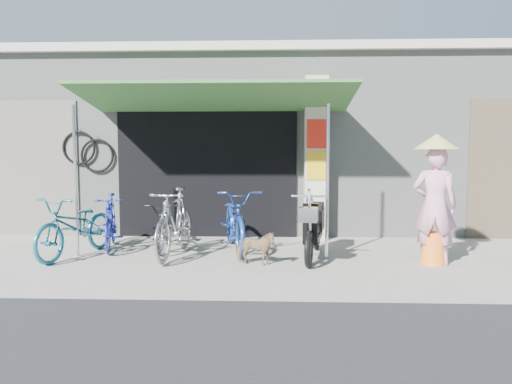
{
  "coord_description": "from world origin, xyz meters",
  "views": [
    {
      "loc": [
        0.12,
        -6.86,
        1.69
      ],
      "look_at": [
        -0.2,
        1.0,
        1.0
      ],
      "focal_mm": 35.0,
      "sensor_mm": 36.0,
      "label": 1
    }
  ],
  "objects_px": {
    "bike_blue": "(110,222)",
    "nun": "(435,201)",
    "street_dog": "(255,248)",
    "bike_black": "(164,226)",
    "bike_silver": "(175,222)",
    "bike_navy": "(235,220)",
    "moped": "(313,227)",
    "bike_teal": "(77,226)"
  },
  "relations": [
    {
      "from": "bike_blue",
      "to": "nun",
      "type": "bearing_deg",
      "value": -22.95
    },
    {
      "from": "street_dog",
      "to": "bike_black",
      "type": "bearing_deg",
      "value": 69.04
    },
    {
      "from": "bike_blue",
      "to": "street_dog",
      "type": "height_order",
      "value": "bike_blue"
    },
    {
      "from": "bike_black",
      "to": "bike_silver",
      "type": "distance_m",
      "value": 0.66
    },
    {
      "from": "nun",
      "to": "bike_navy",
      "type": "bearing_deg",
      "value": 0.39
    },
    {
      "from": "moped",
      "to": "nun",
      "type": "height_order",
      "value": "nun"
    },
    {
      "from": "bike_teal",
      "to": "nun",
      "type": "xyz_separation_m",
      "value": [
        5.42,
        -0.27,
        0.45
      ]
    },
    {
      "from": "bike_blue",
      "to": "bike_black",
      "type": "relative_size",
      "value": 1.01
    },
    {
      "from": "bike_black",
      "to": "bike_navy",
      "type": "relative_size",
      "value": 0.77
    },
    {
      "from": "bike_silver",
      "to": "street_dog",
      "type": "relative_size",
      "value": 3.0
    },
    {
      "from": "bike_blue",
      "to": "bike_black",
      "type": "xyz_separation_m",
      "value": [
        0.91,
        0.01,
        -0.06
      ]
    },
    {
      "from": "bike_blue",
      "to": "bike_silver",
      "type": "height_order",
      "value": "bike_silver"
    },
    {
      "from": "bike_blue",
      "to": "bike_navy",
      "type": "xyz_separation_m",
      "value": [
        2.11,
        -0.05,
        0.05
      ]
    },
    {
      "from": "bike_navy",
      "to": "moped",
      "type": "bearing_deg",
      "value": -32.42
    },
    {
      "from": "moped",
      "to": "nun",
      "type": "xyz_separation_m",
      "value": [
        1.73,
        -0.35,
        0.46
      ]
    },
    {
      "from": "nun",
      "to": "street_dog",
      "type": "bearing_deg",
      "value": 19.99
    },
    {
      "from": "bike_silver",
      "to": "nun",
      "type": "distance_m",
      "value": 3.92
    },
    {
      "from": "bike_teal",
      "to": "bike_navy",
      "type": "bearing_deg",
      "value": 28.34
    },
    {
      "from": "nun",
      "to": "moped",
      "type": "bearing_deg",
      "value": 4.17
    },
    {
      "from": "bike_silver",
      "to": "bike_navy",
      "type": "relative_size",
      "value": 0.91
    },
    {
      "from": "bike_black",
      "to": "bike_silver",
      "type": "bearing_deg",
      "value": -70.04
    },
    {
      "from": "bike_teal",
      "to": "bike_silver",
      "type": "height_order",
      "value": "bike_silver"
    },
    {
      "from": "bike_teal",
      "to": "bike_black",
      "type": "xyz_separation_m",
      "value": [
        1.24,
        0.6,
        -0.08
      ]
    },
    {
      "from": "bike_silver",
      "to": "nun",
      "type": "height_order",
      "value": "nun"
    },
    {
      "from": "bike_silver",
      "to": "nun",
      "type": "relative_size",
      "value": 0.95
    },
    {
      "from": "bike_teal",
      "to": "moped",
      "type": "height_order",
      "value": "moped"
    },
    {
      "from": "bike_silver",
      "to": "bike_teal",
      "type": "bearing_deg",
      "value": -172.76
    },
    {
      "from": "bike_teal",
      "to": "bike_silver",
      "type": "bearing_deg",
      "value": 17.06
    },
    {
      "from": "bike_teal",
      "to": "bike_blue",
      "type": "distance_m",
      "value": 0.68
    },
    {
      "from": "bike_navy",
      "to": "bike_blue",
      "type": "bearing_deg",
      "value": 166.27
    },
    {
      "from": "street_dog",
      "to": "bike_teal",
      "type": "bearing_deg",
      "value": 93.86
    },
    {
      "from": "bike_black",
      "to": "moped",
      "type": "distance_m",
      "value": 2.51
    },
    {
      "from": "bike_blue",
      "to": "bike_navy",
      "type": "distance_m",
      "value": 2.11
    },
    {
      "from": "bike_black",
      "to": "nun",
      "type": "height_order",
      "value": "nun"
    },
    {
      "from": "bike_blue",
      "to": "moped",
      "type": "height_order",
      "value": "moped"
    },
    {
      "from": "bike_black",
      "to": "moped",
      "type": "xyz_separation_m",
      "value": [
        2.45,
        -0.52,
        0.07
      ]
    },
    {
      "from": "bike_teal",
      "to": "bike_black",
      "type": "bearing_deg",
      "value": 41.78
    },
    {
      "from": "street_dog",
      "to": "nun",
      "type": "distance_m",
      "value": 2.7
    },
    {
      "from": "bike_silver",
      "to": "moped",
      "type": "relative_size",
      "value": 0.99
    },
    {
      "from": "moped",
      "to": "nun",
      "type": "distance_m",
      "value": 1.82
    },
    {
      "from": "bike_navy",
      "to": "street_dog",
      "type": "distance_m",
      "value": 1.11
    },
    {
      "from": "bike_black",
      "to": "bike_navy",
      "type": "bearing_deg",
      "value": -10.31
    }
  ]
}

